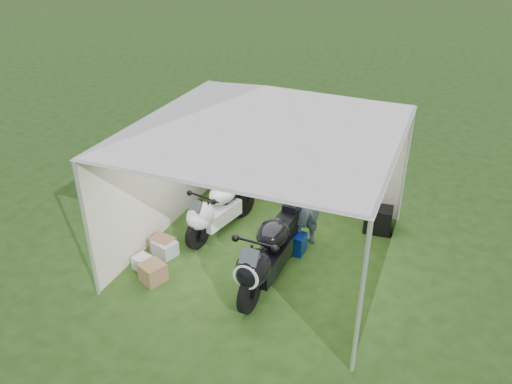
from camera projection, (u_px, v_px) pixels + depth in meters
ground at (264, 253)px, 8.76m from camera, size 80.00×80.00×0.00m
canopy_tent at (266, 112)px, 7.55m from camera, size 5.66×5.66×3.00m
motorcycle_white at (218, 208)px, 9.07m from camera, size 0.70×1.92×0.96m
motorcycle_black at (268, 253)px, 7.71m from camera, size 0.56×2.22×1.09m
paddock_stand at (291, 242)px, 8.72m from camera, size 0.50×0.33×0.37m
person_dark_jacket at (223, 159)px, 9.83m from camera, size 1.15×1.02×1.98m
person_blue_jacket at (304, 200)px, 8.56m from camera, size 0.77×0.79×1.84m
equipment_box at (378, 219)px, 9.27m from camera, size 0.52×0.43×0.49m
crate_0 at (165, 248)px, 8.65m from camera, size 0.48×0.42×0.27m
crate_1 at (153, 272)px, 8.01m from camera, size 0.46×0.46×0.31m
crate_2 at (143, 263)px, 8.30m from camera, size 0.37×0.33×0.23m
crate_3 at (163, 245)px, 8.73m from camera, size 0.45×0.35×0.27m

